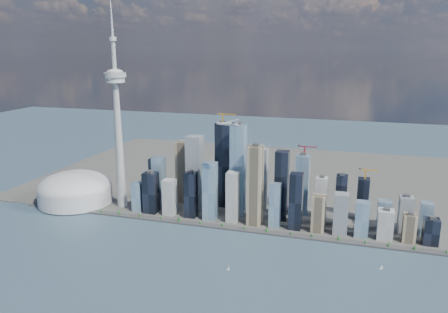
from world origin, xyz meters
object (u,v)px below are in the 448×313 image
(dome_stadium, at_px, (75,189))
(airplane, at_px, (227,124))
(needle_tower, at_px, (118,121))
(sailboat_east, at_px, (381,267))
(sailboat_west, at_px, (228,269))

(dome_stadium, xyz_separation_m, airplane, (462.86, -77.55, 220.08))
(needle_tower, height_order, dome_stadium, needle_tower)
(airplane, xyz_separation_m, sailboat_east, (337.44, -75.97, -256.17))
(airplane, bearing_deg, sailboat_east, 4.99)
(needle_tower, relative_size, dome_stadium, 2.75)
(sailboat_east, bearing_deg, needle_tower, 150.88)
(airplane, xyz_separation_m, sailboat_west, (51.39, -166.16, -256.51))
(airplane, distance_m, sailboat_west, 309.91)
(airplane, height_order, sailboat_west, airplane)
(needle_tower, bearing_deg, sailboat_west, -34.13)
(dome_stadium, relative_size, airplane, 3.16)
(needle_tower, distance_m, sailboat_east, 718.88)
(sailboat_west, bearing_deg, airplane, 86.32)
(dome_stadium, bearing_deg, sailboat_west, -25.36)
(needle_tower, distance_m, airplane, 335.35)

